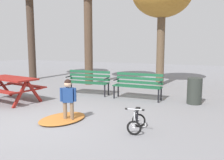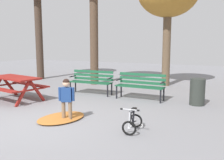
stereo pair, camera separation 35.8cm
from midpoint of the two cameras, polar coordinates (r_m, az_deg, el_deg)
name	(u,v)px [view 1 (the left image)]	position (r m, az deg, el deg)	size (l,w,h in m)	color
ground	(38,124)	(6.02, -18.40, -9.61)	(36.00, 36.00, 0.00)	gray
picnic_table	(11,83)	(8.46, -23.42, -0.64)	(2.01, 1.63, 0.79)	maroon
park_bench_far_left	(88,80)	(8.99, -6.70, -0.06)	(1.63, 0.56, 0.85)	#195133
park_bench_left	(138,84)	(8.15, 4.78, -0.88)	(1.60, 0.46, 0.85)	#195133
child_standing	(68,97)	(5.88, -11.81, -3.85)	(0.36, 0.25, 1.01)	#7F664C
kids_bicycle	(137,121)	(5.24, 3.73, -9.55)	(0.42, 0.59, 0.54)	black
leaf_pile	(63,118)	(6.15, -13.00, -8.66)	(1.27, 0.89, 0.07)	#B26B2D
trash_bin	(194,91)	(7.84, 17.28, -2.44)	(0.44, 0.44, 0.80)	#2D332D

